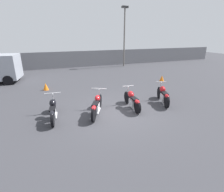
% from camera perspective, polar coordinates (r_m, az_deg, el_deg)
% --- Properties ---
extents(ground_plane, '(60.00, 60.00, 0.00)m').
position_cam_1_polar(ground_plane, '(8.40, 1.33, -5.31)').
color(ground_plane, '#38383D').
extents(fence_back, '(40.00, 0.04, 1.79)m').
position_cam_1_polar(fence_back, '(20.33, -13.05, 11.52)').
color(fence_back, gray).
rests_on(fence_back, ground_plane).
extents(light_pole_left, '(0.70, 0.35, 6.40)m').
position_cam_1_polar(light_pole_left, '(20.69, 4.08, 20.31)').
color(light_pole_left, slate).
rests_on(light_pole_left, ground_plane).
extents(motorcycle_slot_0, '(0.73, 2.10, 0.99)m').
position_cam_1_polar(motorcycle_slot_0, '(8.04, -18.67, -4.31)').
color(motorcycle_slot_0, black).
rests_on(motorcycle_slot_0, ground_plane).
extents(motorcycle_slot_1, '(1.20, 2.04, 1.04)m').
position_cam_1_polar(motorcycle_slot_1, '(8.07, -5.02, -3.12)').
color(motorcycle_slot_1, black).
rests_on(motorcycle_slot_1, ground_plane).
extents(motorcycle_slot_2, '(0.62, 2.02, 1.00)m').
position_cam_1_polar(motorcycle_slot_2, '(8.78, 6.61, -1.29)').
color(motorcycle_slot_2, black).
rests_on(motorcycle_slot_2, ground_plane).
extents(motorcycle_slot_3, '(0.91, 1.97, 1.05)m').
position_cam_1_polar(motorcycle_slot_3, '(9.75, 16.37, 0.32)').
color(motorcycle_slot_3, black).
rests_on(motorcycle_slot_3, ground_plane).
extents(traffic_cone_near, '(0.36, 0.36, 0.47)m').
position_cam_1_polar(traffic_cone_near, '(12.49, -20.82, 2.89)').
color(traffic_cone_near, orange).
rests_on(traffic_cone_near, ground_plane).
extents(traffic_cone_far, '(0.36, 0.36, 0.46)m').
position_cam_1_polar(traffic_cone_far, '(14.54, 15.97, 5.61)').
color(traffic_cone_far, orange).
rests_on(traffic_cone_far, ground_plane).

